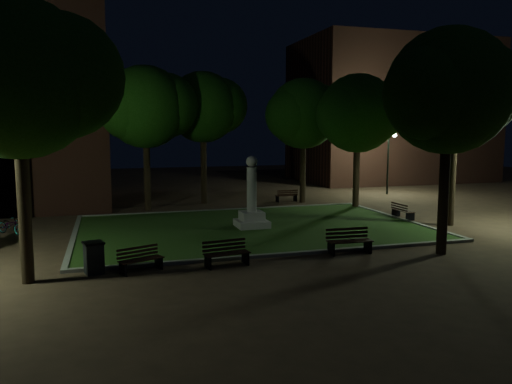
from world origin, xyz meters
TOP-DOWN VIEW (x-y plane):
  - ground at (0.00, 0.00)m, footprint 80.00×80.00m
  - lawn at (0.00, 2.00)m, footprint 15.00×10.00m
  - lawn_kerb at (0.00, 2.00)m, footprint 15.40×10.40m
  - monument at (0.00, 2.00)m, footprint 1.40×1.40m
  - building_far at (18.00, 20.00)m, footprint 16.00×10.00m
  - tree_west at (-8.41, -3.86)m, footprint 5.57×4.55m
  - tree_north_wl at (-3.97, 8.62)m, footprint 5.49×4.48m
  - tree_north_er at (5.38, 8.95)m, footprint 5.21×4.25m
  - tree_ne at (7.49, 6.09)m, footprint 5.42×4.42m
  - tree_east at (9.19, 0.06)m, footprint 5.29×4.32m
  - tree_se at (5.35, -4.41)m, footprint 5.39×4.40m
  - tree_nw at (-9.91, 7.71)m, footprint 7.22×5.90m
  - tree_far_north at (-0.50, 10.31)m, footprint 5.16×4.22m
  - lamppost_nw at (-10.87, 9.43)m, footprint 1.18×0.28m
  - lamppost_ne at (12.30, 10.79)m, footprint 1.18×0.28m
  - bench_near_left at (-2.54, -3.73)m, footprint 1.58×0.75m
  - bench_near_right at (2.10, -3.37)m, footprint 1.66×0.65m
  - bench_west_near at (-5.29, -3.59)m, footprint 1.48×0.99m
  - bench_right_side at (7.97, 2.29)m, footprint 0.52×1.41m
  - bench_far_side at (4.44, 9.50)m, footprint 1.39×0.54m
  - trash_bin at (-6.68, -3.42)m, footprint 0.72×0.72m
  - bicycle at (-10.24, 3.81)m, footprint 1.45×1.38m

SIDE VIEW (x-z plane):
  - ground at x=0.00m, z-range 0.00..0.00m
  - lawn at x=0.00m, z-range 0.00..0.08m
  - lawn_kerb at x=0.00m, z-range 0.00..0.12m
  - bench_far_side at x=4.44m, z-range -0.02..0.73m
  - bench_west_near at x=-5.29m, z-range -0.02..0.75m
  - bench_right_side at x=7.97m, z-range -0.02..0.75m
  - bicycle at x=-10.24m, z-range 0.00..0.78m
  - bench_near_left at x=-2.54m, z-range -0.02..0.81m
  - bench_near_right at x=2.10m, z-range -0.03..0.87m
  - trash_bin at x=-6.68m, z-range 0.01..1.01m
  - monument at x=0.00m, z-range -0.64..2.56m
  - lamppost_ne at x=12.30m, z-range 0.86..5.09m
  - lamppost_nw at x=-10.87m, z-range 0.90..5.48m
  - tree_ne at x=7.49m, z-range 1.56..9.13m
  - tree_north_er at x=5.38m, z-range 1.63..9.16m
  - tree_east at x=9.19m, z-range 1.73..9.52m
  - tree_north_wl at x=-3.97m, z-range 1.71..9.61m
  - tree_far_north at x=-0.50m, z-range 1.82..9.70m
  - tree_se at x=5.35m, z-range 1.78..9.75m
  - tree_west at x=-8.41m, z-range 1.79..9.93m
  - building_far at x=18.00m, z-range 0.00..12.00m
  - tree_nw at x=-9.91m, z-range 1.74..11.11m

